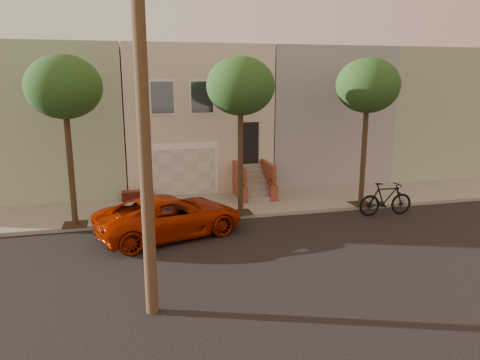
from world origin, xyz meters
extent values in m
plane|color=black|center=(0.00, 0.00, 0.00)|extent=(90.00, 90.00, 0.00)
cube|color=gray|center=(0.00, 5.35, 0.07)|extent=(40.00, 3.70, 0.15)
cube|color=beige|center=(0.00, 11.20, 3.65)|extent=(7.00, 8.00, 7.00)
cube|color=#99AD8C|center=(-6.80, 11.20, 3.65)|extent=(6.50, 8.00, 7.00)
cube|color=#96999E|center=(6.80, 11.20, 3.65)|extent=(6.50, 8.00, 7.00)
cube|color=#99AD8C|center=(13.30, 11.20, 3.65)|extent=(6.50, 8.00, 7.00)
cube|color=white|center=(-0.90, 7.22, 1.40)|extent=(3.20, 0.12, 2.50)
cube|color=silver|center=(-0.90, 7.16, 1.30)|extent=(2.90, 0.06, 2.20)
cube|color=gray|center=(-0.90, 5.35, 0.16)|extent=(3.20, 3.70, 0.02)
cube|color=maroon|center=(-3.10, 6.90, 0.37)|extent=(1.40, 0.45, 0.44)
cube|color=black|center=(2.20, 7.17, 2.55)|extent=(1.00, 0.06, 2.00)
cube|color=#3F4751|center=(-1.80, 7.17, 4.75)|extent=(1.00, 0.06, 1.40)
cube|color=white|center=(-1.80, 7.19, 4.75)|extent=(1.15, 0.05, 1.55)
cube|color=#3F4751|center=(0.00, 7.17, 4.75)|extent=(1.00, 0.06, 1.40)
cube|color=white|center=(0.00, 7.19, 4.75)|extent=(1.15, 0.05, 1.55)
cube|color=#3F4751|center=(1.80, 7.17, 4.75)|extent=(1.00, 0.06, 1.40)
cube|color=white|center=(1.80, 7.19, 4.75)|extent=(1.15, 0.05, 1.55)
cube|color=gray|center=(2.20, 5.38, 0.25)|extent=(1.20, 0.28, 0.20)
cube|color=gray|center=(2.20, 5.66, 0.45)|extent=(1.20, 0.28, 0.20)
cube|color=gray|center=(2.20, 5.94, 0.65)|extent=(1.20, 0.28, 0.20)
cube|color=gray|center=(2.20, 6.22, 0.85)|extent=(1.20, 0.28, 0.20)
cube|color=gray|center=(2.20, 6.50, 1.05)|extent=(1.20, 0.28, 0.20)
cube|color=gray|center=(2.20, 6.78, 1.25)|extent=(1.20, 0.28, 0.20)
cube|color=gray|center=(2.20, 7.06, 1.45)|extent=(1.20, 0.28, 0.20)
cube|color=brown|center=(1.50, 6.22, 0.95)|extent=(0.18, 1.96, 1.60)
cube|color=brown|center=(2.90, 6.22, 0.95)|extent=(0.18, 1.96, 1.60)
cube|color=brown|center=(1.50, 5.34, 0.50)|extent=(0.35, 0.35, 0.70)
imported|color=#1C4A1A|center=(1.50, 5.34, 1.07)|extent=(0.40, 0.35, 0.45)
cube|color=brown|center=(2.90, 5.34, 0.50)|extent=(0.35, 0.35, 0.70)
imported|color=#1C4A1A|center=(2.90, 5.34, 1.07)|extent=(0.41, 0.35, 0.45)
cube|color=#2D2116|center=(-5.50, 3.90, 0.15)|extent=(0.90, 0.90, 0.02)
cylinder|color=#332517|center=(-5.50, 3.90, 2.25)|extent=(0.22, 0.22, 4.20)
ellipsoid|color=#1C4A1A|center=(-5.50, 3.90, 5.30)|extent=(2.70, 2.57, 2.29)
cube|color=#2D2116|center=(1.00, 3.90, 0.15)|extent=(0.90, 0.90, 0.02)
cylinder|color=#332517|center=(1.00, 3.90, 2.25)|extent=(0.22, 0.22, 4.20)
ellipsoid|color=#1C4A1A|center=(1.00, 3.90, 5.30)|extent=(2.70, 2.57, 2.29)
cube|color=#2D2116|center=(6.50, 3.90, 0.15)|extent=(0.90, 0.90, 0.02)
cylinder|color=#332517|center=(6.50, 3.90, 2.25)|extent=(0.22, 0.22, 4.20)
ellipsoid|color=#1C4A1A|center=(6.50, 3.90, 5.30)|extent=(2.70, 2.57, 2.29)
cylinder|color=#432F1F|center=(-3.00, -3.20, 5.00)|extent=(0.30, 0.30, 10.00)
imported|color=#A41E00|center=(-2.03, 2.21, 0.74)|extent=(5.82, 3.98, 1.48)
imported|color=black|center=(6.89, 2.56, 0.70)|extent=(2.36, 0.77, 1.40)
camera|label=1|loc=(-3.32, -13.50, 5.63)|focal=33.70mm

